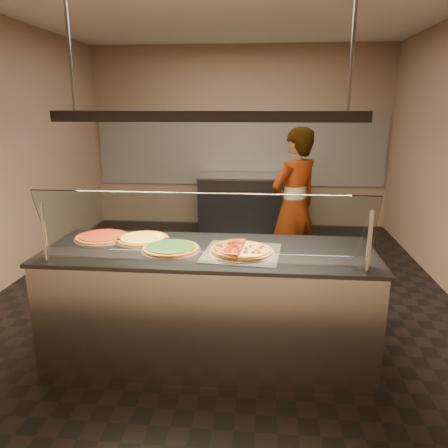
# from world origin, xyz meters

# --- Properties ---
(ground) EXTENTS (5.00, 6.00, 0.02)m
(ground) POSITION_xyz_m (0.00, 0.00, -0.01)
(ground) COLOR black
(ground) RESTS_ON ground
(wall_back) EXTENTS (5.00, 0.02, 3.00)m
(wall_back) POSITION_xyz_m (0.00, 3.01, 1.50)
(wall_back) COLOR #967961
(wall_back) RESTS_ON ground
(wall_front) EXTENTS (5.00, 0.02, 3.00)m
(wall_front) POSITION_xyz_m (0.00, -3.01, 1.50)
(wall_front) COLOR #967961
(wall_front) RESTS_ON ground
(tile_band) EXTENTS (4.90, 0.02, 1.20)m
(tile_band) POSITION_xyz_m (0.00, 2.98, 1.30)
(tile_band) COLOR silver
(tile_band) RESTS_ON wall_back
(serving_counter) EXTENTS (2.60, 0.94, 0.93)m
(serving_counter) POSITION_xyz_m (0.01, -1.28, 0.47)
(serving_counter) COLOR #B7B7BC
(serving_counter) RESTS_ON ground
(sneeze_guard) EXTENTS (2.36, 0.18, 0.54)m
(sneeze_guard) POSITION_xyz_m (0.01, -1.62, 1.23)
(sneeze_guard) COLOR #B7B7BC
(sneeze_guard) RESTS_ON serving_counter
(perforated_tray) EXTENTS (0.62, 0.62, 0.01)m
(perforated_tray) POSITION_xyz_m (0.27, -1.35, 0.94)
(perforated_tray) COLOR silver
(perforated_tray) RESTS_ON serving_counter
(half_pizza_pepperoni) EXTENTS (0.28, 0.49, 0.05)m
(half_pizza_pepperoni) POSITION_xyz_m (0.16, -1.35, 0.96)
(half_pizza_pepperoni) COLOR brown
(half_pizza_pepperoni) RESTS_ON perforated_tray
(half_pizza_sausage) EXTENTS (0.28, 0.49, 0.04)m
(half_pizza_sausage) POSITION_xyz_m (0.39, -1.35, 0.96)
(half_pizza_sausage) COLOR brown
(half_pizza_sausage) RESTS_ON perforated_tray
(pizza_spinach) EXTENTS (0.47, 0.47, 0.03)m
(pizza_spinach) POSITION_xyz_m (-0.28, -1.33, 0.95)
(pizza_spinach) COLOR silver
(pizza_spinach) RESTS_ON serving_counter
(pizza_cheese) EXTENTS (0.46, 0.46, 0.03)m
(pizza_cheese) POSITION_xyz_m (-0.57, -1.09, 0.94)
(pizza_cheese) COLOR silver
(pizza_cheese) RESTS_ON serving_counter
(pizza_tomato) EXTENTS (0.46, 0.46, 0.03)m
(pizza_tomato) POSITION_xyz_m (-0.94, -1.07, 0.94)
(pizza_tomato) COLOR silver
(pizza_tomato) RESTS_ON serving_counter
(pizza_spatula) EXTENTS (0.24, 0.21, 0.02)m
(pizza_spatula) POSITION_xyz_m (-0.41, -1.11, 0.96)
(pizza_spatula) COLOR #B7B7BC
(pizza_spatula) RESTS_ON pizza_spinach
(prep_table) EXTENTS (1.67, 0.74, 0.93)m
(prep_table) POSITION_xyz_m (0.20, 2.55, 0.47)
(prep_table) COLOR #303034
(prep_table) RESTS_ON ground
(worker) EXTENTS (0.78, 0.76, 1.80)m
(worker) POSITION_xyz_m (0.79, 0.46, 0.90)
(worker) COLOR #26222D
(worker) RESTS_ON ground
(heat_lamp_housing) EXTENTS (2.30, 0.18, 0.08)m
(heat_lamp_housing) POSITION_xyz_m (0.01, -1.28, 1.95)
(heat_lamp_housing) COLOR #303034
(heat_lamp_housing) RESTS_ON ceiling
(lamp_rod_left) EXTENTS (0.02, 0.02, 1.01)m
(lamp_rod_left) POSITION_xyz_m (-0.99, -1.28, 2.50)
(lamp_rod_left) COLOR #B7B7BC
(lamp_rod_left) RESTS_ON ceiling
(lamp_rod_right) EXTENTS (0.02, 0.02, 1.01)m
(lamp_rod_right) POSITION_xyz_m (1.01, -1.28, 2.50)
(lamp_rod_right) COLOR #B7B7BC
(lamp_rod_right) RESTS_ON ceiling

